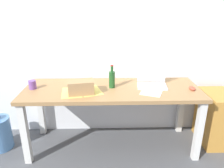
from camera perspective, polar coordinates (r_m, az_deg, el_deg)
The scene contains 12 objects.
ground_plane at distance 2.72m, azimuth 0.00°, elevation -15.84°, with size 8.00×8.00×0.00m, color #515459.
back_wall at distance 2.62m, azimuth -0.25°, elevation 13.60°, with size 5.20×0.08×2.60m, color white.
desk at distance 2.40m, azimuth 0.00°, elevation -3.27°, with size 1.95×0.69×0.74m.
laptop_right at distance 2.46m, azimuth 10.64°, elevation 0.65°, with size 0.35×0.27×0.23m.
beer_bottle at distance 2.35m, azimuth -0.00°, elevation 1.36°, with size 0.07×0.07×0.26m.
computer_mouse at distance 2.47m, azimuth 20.70°, elevation -1.07°, with size 0.06×0.10×0.03m, color #D84C38.
cardboard_box at distance 2.21m, azimuth -8.36°, elevation -0.89°, with size 0.26×0.16×0.14m, color tan.
coffee_mug at distance 2.49m, azimuth -20.58°, elevation -0.18°, with size 0.08×0.08×0.10m, color #724799.
paper_sheet_front_right at distance 2.33m, azimuth 10.72°, elevation -1.80°, with size 0.21×0.30×0.00m, color white.
paper_yellow_folder at distance 2.30m, azimuth -5.78°, elevation -1.80°, with size 0.21×0.30×0.00m, color #F4E06B.
paper_sheet_front_left at distance 2.28m, azimuth -10.68°, elevation -2.26°, with size 0.21×0.30×0.00m, color #F4E06B.
filing_cabinet at distance 2.92m, azimuth 26.67°, elevation -8.15°, with size 0.40×0.48×0.65m, color #C68938.
Camera 1 is at (-0.06, -2.19, 1.62)m, focal length 34.06 mm.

